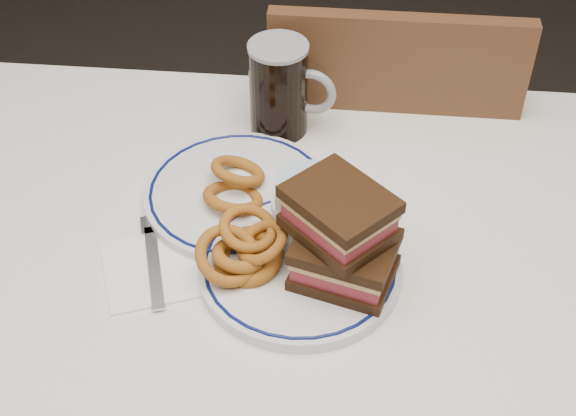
# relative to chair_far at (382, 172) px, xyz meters

# --- Properties ---
(dining_table) EXTENTS (1.27, 0.87, 0.75)m
(dining_table) POSITION_rel_chair_far_xyz_m (-0.23, -0.48, 0.14)
(dining_table) COLOR silver
(dining_table) RESTS_ON floor
(chair_far) EXTENTS (0.43, 0.43, 0.93)m
(chair_far) POSITION_rel_chair_far_xyz_m (0.00, 0.00, 0.00)
(chair_far) COLOR #472C17
(chair_far) RESTS_ON floor
(main_plate) EXTENTS (0.28, 0.28, 0.02)m
(main_plate) POSITION_rel_chair_far_xyz_m (-0.13, -0.51, 0.26)
(main_plate) COLOR white
(main_plate) RESTS_ON dining_table
(reuben_sandwich) EXTENTS (0.17, 0.16, 0.13)m
(reuben_sandwich) POSITION_rel_chair_far_xyz_m (-0.07, -0.53, 0.33)
(reuben_sandwich) COLOR black
(reuben_sandwich) RESTS_ON main_plate
(onion_rings_main) EXTENTS (0.13, 0.12, 0.08)m
(onion_rings_main) POSITION_rel_chair_far_xyz_m (-0.20, -0.52, 0.29)
(onion_rings_main) COLOR brown
(onion_rings_main) RESTS_ON main_plate
(ketchup_ramekin) EXTENTS (0.06, 0.06, 0.04)m
(ketchup_ramekin) POSITION_rel_chair_far_xyz_m (-0.14, -0.43, 0.29)
(ketchup_ramekin) COLOR silver
(ketchup_ramekin) RESTS_ON main_plate
(beer_mug) EXTENTS (0.14, 0.10, 0.16)m
(beer_mug) POSITION_rel_chair_far_xyz_m (-0.19, -0.20, 0.33)
(beer_mug) COLOR black
(beer_mug) RESTS_ON dining_table
(water_glass) EXTENTS (0.08, 0.08, 0.13)m
(water_glass) POSITION_rel_chair_far_xyz_m (-0.12, -0.48, 0.31)
(water_glass) COLOR #A2BCD1
(water_glass) RESTS_ON dining_table
(far_plate) EXTENTS (0.28, 0.28, 0.02)m
(far_plate) POSITION_rel_chair_far_xyz_m (-0.23, -0.38, 0.26)
(far_plate) COLOR white
(far_plate) RESTS_ON dining_table
(onion_rings_far) EXTENTS (0.09, 0.14, 0.07)m
(onion_rings_far) POSITION_rel_chair_far_xyz_m (-0.23, -0.38, 0.28)
(onion_rings_far) COLOR brown
(onion_rings_far) RESTS_ON far_plate
(napkin_fork) EXTENTS (0.17, 0.19, 0.01)m
(napkin_fork) POSITION_rel_chair_far_xyz_m (-0.33, -0.53, 0.25)
(napkin_fork) COLOR white
(napkin_fork) RESTS_ON dining_table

